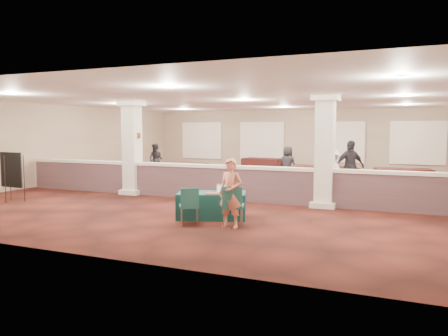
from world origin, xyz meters
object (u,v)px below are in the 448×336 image
at_px(woman, 231,193).
at_px(far_table_back_left, 187,171).
at_px(far_table_front_center, 319,176).
at_px(attendee_b, 331,173).
at_px(far_table_front_left, 191,176).
at_px(attendee_a, 156,160).
at_px(conf_chair_side, 189,203).
at_px(far_table_back_center, 263,166).
at_px(easel_board, 11,170).
at_px(conf_chair_main, 233,203).
at_px(attendee_c, 350,167).
at_px(far_table_front_right, 332,177).
at_px(far_table_back_right, 403,179).
at_px(near_table, 212,205).
at_px(attendee_d, 287,165).

distance_m(woman, far_table_back_left, 9.81).
xyz_separation_m(far_table_front_center, attendee_b, (0.90, -2.69, 0.40)).
bearing_deg(far_table_front_left, attendee_a, 138.70).
height_order(conf_chair_side, far_table_back_center, conf_chair_side).
bearing_deg(far_table_front_center, woman, -93.24).
height_order(easel_board, far_table_back_left, easel_board).
relative_size(woman, attendee_b, 0.97).
height_order(conf_chair_main, far_table_front_center, conf_chair_main).
distance_m(far_table_front_center, attendee_c, 1.85).
distance_m(woman, far_table_front_left, 7.14).
bearing_deg(attendee_b, far_table_front_left, -134.97).
bearing_deg(far_table_front_right, far_table_front_left, -157.32).
bearing_deg(far_table_back_right, attendee_b, -125.98).
bearing_deg(conf_chair_main, far_table_back_left, 107.52).
relative_size(conf_chair_main, conf_chair_side, 1.07).
distance_m(far_table_back_left, attendee_a, 2.31).
xyz_separation_m(near_table, far_table_back_left, (-4.62, 7.40, 0.03)).
bearing_deg(far_table_front_left, attendee_b, -6.39).
height_order(far_table_back_left, attendee_d, attendee_d).
height_order(far_table_front_left, far_table_back_left, far_table_front_left).
distance_m(far_table_front_right, far_table_back_center, 5.26).
bearing_deg(far_table_back_right, far_table_front_center, -176.18).
xyz_separation_m(conf_chair_main, far_table_back_left, (-5.46, 8.10, -0.20)).
bearing_deg(near_table, far_table_front_right, 56.71).
bearing_deg(attendee_c, far_table_back_right, 3.56).
height_order(far_table_front_right, attendee_b, attendee_b).
relative_size(conf_chair_side, attendee_b, 0.54).
bearing_deg(far_table_front_right, attendee_b, -81.64).
bearing_deg(easel_board, attendee_b, 30.63).
bearing_deg(far_table_front_left, near_table, -57.70).
relative_size(far_table_back_left, attendee_a, 1.15).
distance_m(far_table_front_left, far_table_back_left, 2.68).
relative_size(far_table_back_center, far_table_back_right, 1.02).
bearing_deg(conf_chair_side, far_table_front_left, 85.57).
bearing_deg(conf_chair_main, near_table, 123.94).
xyz_separation_m(conf_chair_side, far_table_back_right, (4.41, 8.31, -0.12)).
xyz_separation_m(far_table_back_center, attendee_a, (-4.59, -2.50, 0.37)).
bearing_deg(far_table_back_right, woman, -112.91).
bearing_deg(far_table_back_left, easel_board, -105.15).
xyz_separation_m(easel_board, attendee_b, (8.82, 4.63, -0.16)).
relative_size(woman, far_table_front_left, 0.78).
relative_size(conf_chair_main, far_table_back_left, 0.53).
bearing_deg(conf_chair_main, far_table_front_right, 66.86).
distance_m(near_table, attendee_b, 5.02).
distance_m(conf_chair_main, attendee_c, 6.90).
bearing_deg(woman, far_table_front_center, 93.92).
distance_m(easel_board, attendee_b, 9.96).
distance_m(near_table, far_table_front_center, 7.31).
distance_m(attendee_a, attendee_d, 6.63).
bearing_deg(far_table_front_right, conf_chair_side, -103.28).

